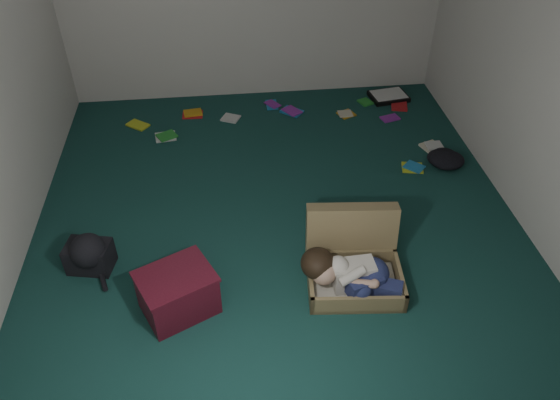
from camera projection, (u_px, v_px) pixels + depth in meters
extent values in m
plane|color=#16403A|center=(278.00, 221.00, 4.57)|extent=(4.50, 4.50, 0.00)
plane|color=silver|center=(344.00, 358.00, 2.01)|extent=(4.50, 0.00, 4.50)
plane|color=silver|center=(554.00, 65.00, 3.92)|extent=(0.00, 4.50, 4.50)
cube|color=olive|center=(355.00, 281.00, 3.95)|extent=(0.72, 0.54, 0.15)
cube|color=beige|center=(354.00, 284.00, 3.97)|extent=(0.65, 0.48, 0.02)
cube|color=olive|center=(351.00, 234.00, 4.08)|extent=(0.69, 0.27, 0.50)
cube|color=silver|center=(353.00, 274.00, 3.87)|extent=(0.30, 0.18, 0.21)
sphere|color=tan|center=(324.00, 272.00, 3.81)|extent=(0.18, 0.18, 0.18)
ellipsoid|color=black|center=(318.00, 263.00, 3.83)|extent=(0.24, 0.26, 0.21)
ellipsoid|color=navy|center=(374.00, 273.00, 3.88)|extent=(0.22, 0.26, 0.21)
cube|color=navy|center=(365.00, 285.00, 3.81)|extent=(0.28, 0.19, 0.14)
cube|color=navy|center=(385.00, 288.00, 3.82)|extent=(0.26, 0.20, 0.11)
sphere|color=white|center=(397.00, 287.00, 3.85)|extent=(0.11, 0.11, 0.11)
sphere|color=white|center=(399.00, 295.00, 3.81)|extent=(0.10, 0.10, 0.10)
cylinder|color=tan|center=(363.00, 283.00, 3.75)|extent=(0.18, 0.07, 0.06)
cube|color=#4C0F1D|center=(178.00, 294.00, 3.74)|extent=(0.59, 0.54, 0.32)
cube|color=#4C0F1D|center=(175.00, 277.00, 3.64)|extent=(0.62, 0.57, 0.02)
cube|color=black|center=(389.00, 96.00, 6.18)|extent=(0.45, 0.36, 0.05)
cube|color=white|center=(389.00, 94.00, 6.16)|extent=(0.40, 0.32, 0.01)
cube|color=#CAD926|center=(138.00, 125.00, 5.73)|extent=(0.18, 0.14, 0.02)
cube|color=red|center=(193.00, 114.00, 5.90)|extent=(0.23, 0.22, 0.02)
cube|color=silver|center=(231.00, 118.00, 5.84)|extent=(0.18, 0.22, 0.02)
cube|color=#2178B6|center=(292.00, 112.00, 5.95)|extent=(0.20, 0.22, 0.02)
cube|color=gold|center=(346.00, 114.00, 5.91)|extent=(0.23, 0.22, 0.02)
cube|color=#268C2D|center=(365.00, 102.00, 6.11)|extent=(0.20, 0.15, 0.02)
cube|color=purple|center=(390.00, 118.00, 5.84)|extent=(0.23, 0.23, 0.02)
cube|color=beige|center=(431.00, 147.00, 5.42)|extent=(0.17, 0.21, 0.02)
cube|color=#CAD926|center=(412.00, 168.00, 5.14)|extent=(0.21, 0.23, 0.02)
cube|color=red|center=(399.00, 106.00, 6.04)|extent=(0.23, 0.21, 0.02)
cube|color=silver|center=(166.00, 137.00, 5.56)|extent=(0.21, 0.17, 0.02)
cube|color=#2178B6|center=(272.00, 105.00, 6.06)|extent=(0.23, 0.23, 0.02)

